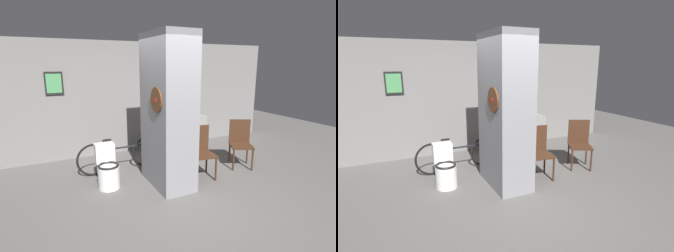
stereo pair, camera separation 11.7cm
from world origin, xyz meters
The scene contains 9 objects.
ground_plane centered at (0.00, 0.00, 0.00)m, with size 14.00×14.00×0.00m, color #5B5956.
wall_back centered at (0.00, 2.63, 1.30)m, with size 8.00×0.09×2.60m.
pillar_center centered at (0.03, 0.54, 1.30)m, with size 0.62×1.08×2.60m.
counter_shelf centered at (0.75, 1.66, 0.47)m, with size 1.45×0.44×0.94m.
toilet centered at (-0.96, 0.89, 0.31)m, with size 0.37×0.53×0.73m.
chair_near_pillar centered at (0.71, 0.53, 0.53)m, with size 0.48×0.48×0.97m.
chair_by_doorway centered at (1.76, 0.62, 0.53)m, with size 0.58×0.58×0.97m.
bicycle centered at (-0.55, 1.45, 0.33)m, with size 1.72×0.42×0.69m.
bottle_tall centered at (0.79, 1.75, 1.05)m, with size 0.08×0.08×0.30m.
Camera 2 is at (-1.79, -3.43, 2.11)m, focal length 28.00 mm.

